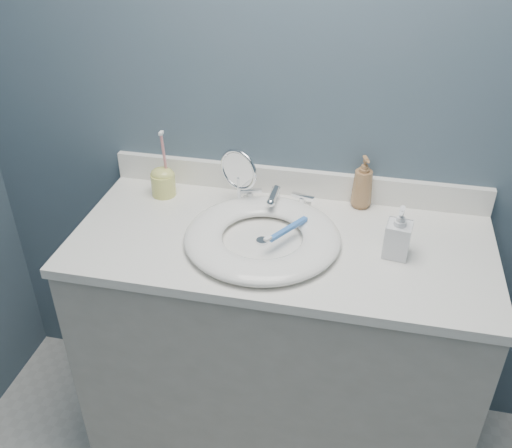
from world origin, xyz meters
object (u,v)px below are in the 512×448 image
(soap_bottle_amber, at_px, (363,182))
(soap_bottle_clear, at_px, (399,232))
(toothbrush_holder, at_px, (163,181))
(makeup_mirror, at_px, (239,177))

(soap_bottle_amber, bearing_deg, soap_bottle_clear, -84.40)
(soap_bottle_clear, relative_size, toothbrush_holder, 0.67)
(soap_bottle_amber, bearing_deg, toothbrush_holder, 166.85)
(makeup_mirror, distance_m, soap_bottle_clear, 0.51)
(soap_bottle_amber, distance_m, soap_bottle_clear, 0.27)
(soap_bottle_amber, xyz_separation_m, soap_bottle_clear, (0.11, -0.24, -0.01))
(makeup_mirror, distance_m, soap_bottle_amber, 0.39)
(makeup_mirror, relative_size, soap_bottle_amber, 1.16)
(makeup_mirror, height_order, soap_bottle_amber, makeup_mirror)
(soap_bottle_clear, distance_m, toothbrush_holder, 0.77)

